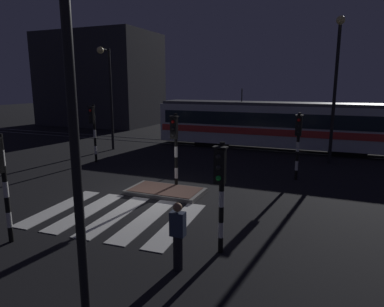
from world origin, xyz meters
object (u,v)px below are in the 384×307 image
Objects in this scene: traffic_light_kerb_mid_left at (1,173)px; traffic_light_median_centre at (175,140)px; traffic_light_corner_near_right at (221,182)px; street_lamp_trackside_left at (108,86)px; street_lamp_trackside_right at (336,75)px; pedestrian_waiting_at_kerb at (178,236)px; street_lamp_near_kerb at (61,98)px; traffic_light_corner_far_left at (93,125)px; tram at (277,124)px; traffic_light_corner_far_right at (298,136)px.

traffic_light_kerb_mid_left is 6.85m from traffic_light_median_centre.
traffic_light_corner_near_right is at bearing -53.71° from traffic_light_median_centre.
traffic_light_corner_near_right is 16.20m from street_lamp_trackside_left.
street_lamp_trackside_right reaches higher than street_lamp_trackside_left.
traffic_light_median_centre is 1.90× the size of pedestrian_waiting_at_kerb.
traffic_light_kerb_mid_left is 6.01m from traffic_light_corner_near_right.
street_lamp_near_kerb is 4.26m from pedestrian_waiting_at_kerb.
tram is at bearing 41.53° from traffic_light_corner_far_left.
traffic_light_corner_near_right is at bearing 16.15° from traffic_light_kerb_mid_left.
traffic_light_median_centre is (-4.67, -3.44, 0.05)m from traffic_light_corner_far_right.
traffic_light_median_centre is at bearing -143.60° from traffic_light_corner_far_right.
street_lamp_trackside_right is 14.47m from pedestrian_waiting_at_kerb.
street_lamp_near_kerb is (9.69, -14.82, -0.11)m from street_lamp_trackside_left.
street_lamp_trackside_right is (12.58, 4.63, 2.73)m from traffic_light_corner_far_left.
traffic_light_median_centre is 11.26m from tram.
traffic_light_corner_near_right is 0.95× the size of traffic_light_corner_far_right.
tram is (-2.10, 7.52, -0.35)m from traffic_light_corner_far_right.
traffic_light_kerb_mid_left reaches higher than pedestrian_waiting_at_kerb.
traffic_light_median_centre is 10.10m from street_lamp_trackside_right.
street_lamp_near_kerb is (-2.87, -11.80, 2.13)m from traffic_light_corner_far_right.
traffic_light_corner_far_right reaches higher than traffic_light_corner_near_right.
street_lamp_near_kerb is 16.51m from street_lamp_trackside_right.
traffic_light_kerb_mid_left is 1.84× the size of pedestrian_waiting_at_kerb.
traffic_light_corner_far_left is at bearing -159.77° from street_lamp_trackside_right.
traffic_light_median_centre is 10.43m from street_lamp_trackside_left.
tram reaches higher than traffic_light_corner_far_right.
traffic_light_corner_far_right is 1.86× the size of pedestrian_waiting_at_kerb.
traffic_light_median_centre is at bearing -24.34° from traffic_light_corner_far_left.
street_lamp_near_kerb is (8.30, -11.30, 2.03)m from traffic_light_corner_far_left.
traffic_light_kerb_mid_left is at bearing -66.41° from street_lamp_trackside_left.
tram is at bearing 93.48° from traffic_light_corner_near_right.
traffic_light_corner_far_left is 14.16m from street_lamp_near_kerb.
tram is 16.92m from pedestrian_waiting_at_kerb.
traffic_light_corner_far_left is 11.17m from traffic_light_corner_far_right.
street_lamp_near_kerb is at bearing -112.85° from pedestrian_waiting_at_kerb.
traffic_light_median_centre is at bearing 70.84° from traffic_light_kerb_mid_left.
tram reaches higher than pedestrian_waiting_at_kerb.
street_lamp_trackside_left is at bearing 135.40° from traffic_light_corner_near_right.
traffic_light_corner_far_left is at bearing 126.29° from street_lamp_near_kerb.
pedestrian_waiting_at_kerb is at bearing -101.12° from traffic_light_corner_far_right.
pedestrian_waiting_at_kerb is at bearing -121.64° from traffic_light_corner_near_right.
street_lamp_trackside_right reaches higher than traffic_light_corner_far_right.
traffic_light_kerb_mid_left is at bearing -163.85° from traffic_light_corner_near_right.
traffic_light_median_centre reaches higher than pedestrian_waiting_at_kerb.
street_lamp_trackside_right is (8.33, 14.04, 2.85)m from traffic_light_kerb_mid_left.
traffic_light_kerb_mid_left is 0.97× the size of traffic_light_median_centre.
street_lamp_near_kerb is (1.80, -8.36, 2.08)m from traffic_light_median_centre.
street_lamp_near_kerb is 3.85× the size of pedestrian_waiting_at_kerb.
street_lamp_trackside_right is at bearing 71.08° from traffic_light_corner_far_right.
traffic_light_corner_far_right is at bearing 78.88° from pedestrian_waiting_at_kerb.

